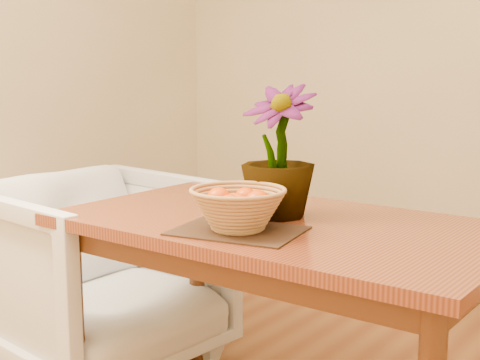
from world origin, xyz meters
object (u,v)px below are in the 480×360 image
Objects in this scene: wicker_basket at (238,211)px; potted_plant at (278,151)px; table at (280,247)px; armchair at (100,264)px.

potted_plant reaches higher than wicker_basket.
armchair reaches higher than table.
potted_plant is at bearing -85.58° from armchair.
table is 4.97× the size of wicker_basket.
potted_plant is (-0.02, 0.24, 0.15)m from wicker_basket.
potted_plant is at bearing 94.65° from wicker_basket.
wicker_basket reaches higher than armchair.
armchair is at bearing 176.51° from table.
table is 0.30m from potted_plant.
potted_plant reaches higher than armchair.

